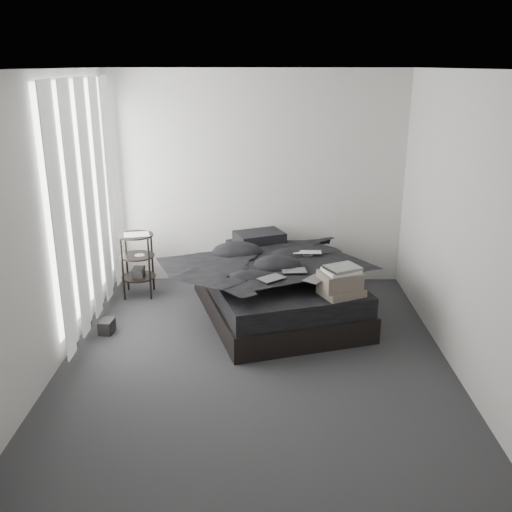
{
  "coord_description": "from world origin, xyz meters",
  "views": [
    {
      "loc": [
        0.05,
        -4.79,
        2.63
      ],
      "look_at": [
        0.0,
        0.8,
        0.75
      ],
      "focal_mm": 40.0,
      "sensor_mm": 36.0,
      "label": 1
    }
  ],
  "objects_px": {
    "bed": "(277,302)",
    "box_lower": "(338,324)",
    "laptop": "(308,248)",
    "side_stand": "(138,265)"
  },
  "relations": [
    {
      "from": "laptop",
      "to": "box_lower",
      "type": "distance_m",
      "value": 0.98
    },
    {
      "from": "side_stand",
      "to": "box_lower",
      "type": "bearing_deg",
      "value": -27.08
    },
    {
      "from": "bed",
      "to": "laptop",
      "type": "xyz_separation_m",
      "value": [
        0.33,
        0.15,
        0.59
      ]
    },
    {
      "from": "box_lower",
      "to": "side_stand",
      "type": "bearing_deg",
      "value": 152.92
    },
    {
      "from": "bed",
      "to": "box_lower",
      "type": "relative_size",
      "value": 4.66
    },
    {
      "from": "side_stand",
      "to": "box_lower",
      "type": "height_order",
      "value": "side_stand"
    },
    {
      "from": "side_stand",
      "to": "bed",
      "type": "bearing_deg",
      "value": -18.25
    },
    {
      "from": "bed",
      "to": "box_lower",
      "type": "height_order",
      "value": "box_lower"
    },
    {
      "from": "laptop",
      "to": "side_stand",
      "type": "bearing_deg",
      "value": 169.86
    },
    {
      "from": "laptop",
      "to": "side_stand",
      "type": "xyz_separation_m",
      "value": [
        -1.97,
        0.39,
        -0.35
      ]
    }
  ]
}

